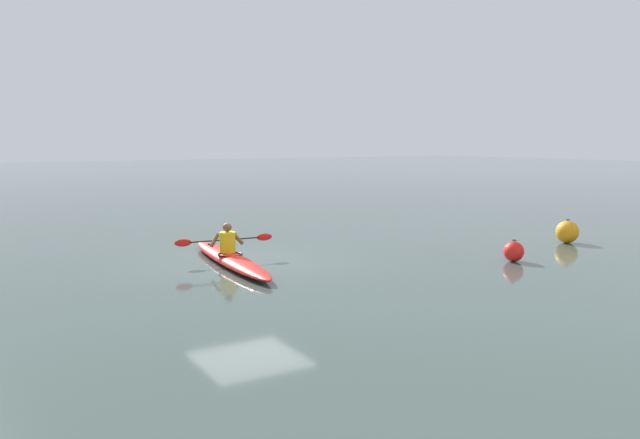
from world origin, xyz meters
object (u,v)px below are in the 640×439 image
at_px(kayak, 230,259).
at_px(mooring_buoy_red_near, 514,251).
at_px(mooring_buoy_channel_marker, 567,232).
at_px(kayaker, 227,240).

height_order(kayak, mooring_buoy_red_near, mooring_buoy_red_near).
xyz_separation_m(kayak, mooring_buoy_channel_marker, (-9.27, 2.12, 0.19)).
height_order(kayak, mooring_buoy_channel_marker, mooring_buoy_channel_marker).
xyz_separation_m(kayak, kayaker, (-0.02, -0.17, 0.41)).
xyz_separation_m(kayak, mooring_buoy_red_near, (-5.88, 3.21, 0.11)).
relative_size(mooring_buoy_channel_marker, mooring_buoy_red_near, 1.28).
relative_size(kayaker, mooring_buoy_red_near, 4.55).
height_order(kayaker, mooring_buoy_channel_marker, kayaker).
distance_m(kayak, kayaker, 0.44).
bearing_deg(mooring_buoy_channel_marker, mooring_buoy_red_near, 17.76).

